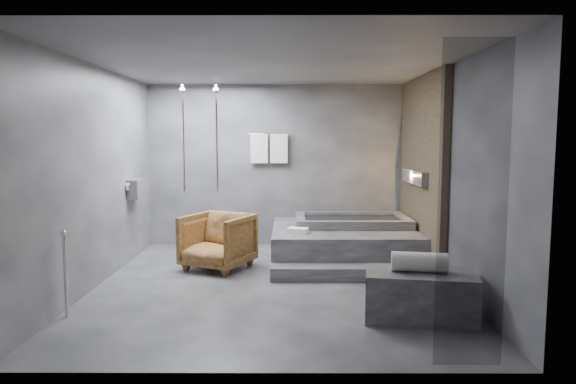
{
  "coord_description": "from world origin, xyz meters",
  "views": [
    {
      "loc": [
        0.21,
        -6.45,
        1.89
      ],
      "look_at": [
        0.19,
        0.3,
        1.17
      ],
      "focal_mm": 32.0,
      "sensor_mm": 36.0,
      "label": 1
    }
  ],
  "objects": [
    {
      "name": "tub_deck",
      "position": [
        1.05,
        1.45,
        0.25
      ],
      "size": [
        2.2,
        2.0,
        0.5
      ],
      "primitive_type": "cube",
      "color": "#353538",
      "rests_on": "ground"
    },
    {
      "name": "rolled_towel",
      "position": [
        1.56,
        -1.24,
        0.6
      ],
      "size": [
        0.6,
        0.3,
        0.2
      ],
      "primitive_type": "cylinder",
      "rotation": [
        0.0,
        1.57,
        -0.17
      ],
      "color": "silver",
      "rests_on": "concrete_bench"
    },
    {
      "name": "deck_towel",
      "position": [
        0.33,
        0.93,
        0.54
      ],
      "size": [
        0.33,
        0.28,
        0.08
      ],
      "primitive_type": "cube",
      "rotation": [
        0.0,
        0.0,
        -0.27
      ],
      "color": "white",
      "rests_on": "tub_deck"
    },
    {
      "name": "concrete_bench",
      "position": [
        1.56,
        -1.26,
        0.25
      ],
      "size": [
        1.2,
        0.78,
        0.5
      ],
      "primitive_type": "cube",
      "rotation": [
        0.0,
        0.0,
        -0.16
      ],
      "color": "#303032",
      "rests_on": "ground"
    },
    {
      "name": "room",
      "position": [
        0.4,
        0.24,
        1.73
      ],
      "size": [
        5.0,
        5.04,
        2.82
      ],
      "color": "#303032",
      "rests_on": "ground"
    },
    {
      "name": "driftwood_chair",
      "position": [
        -0.83,
        0.83,
        0.4
      ],
      "size": [
        1.15,
        1.16,
        0.8
      ],
      "primitive_type": "imported",
      "rotation": [
        0.0,
        0.0,
        -0.45
      ],
      "color": "#4A2D12",
      "rests_on": "ground"
    },
    {
      "name": "tub_step",
      "position": [
        1.05,
        0.27,
        0.09
      ],
      "size": [
        2.2,
        0.36,
        0.18
      ],
      "primitive_type": "cube",
      "color": "#353538",
      "rests_on": "ground"
    }
  ]
}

